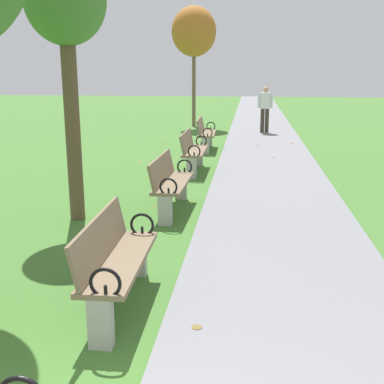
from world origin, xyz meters
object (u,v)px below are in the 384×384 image
park_bench_2 (115,259)px  park_bench_4 (193,150)px  park_bench_3 (170,182)px  tree_3 (66,9)px  tree_4 (194,32)px  park_bench_5 (205,133)px  pedestrian_walking (265,107)px

park_bench_2 → park_bench_4: same height
park_bench_2 → park_bench_3: 3.32m
park_bench_4 → tree_3: bearing=-110.2°
park_bench_3 → tree_4: bearing=94.7°
park_bench_3 → park_bench_4: bearing=90.0°
park_bench_3 → park_bench_5: same height
park_bench_4 → park_bench_3: bearing=-90.0°
park_bench_3 → park_bench_5: bearing=90.0°
park_bench_2 → park_bench_3: (0.00, 3.32, 0.00)m
park_bench_3 → pedestrian_walking: bearing=80.2°
tree_3 → park_bench_4: bearing=69.8°
park_bench_3 → park_bench_5: size_ratio=1.00×
park_bench_2 → pedestrian_walking: 13.66m
tree_4 → park_bench_2: bearing=-86.3°
park_bench_4 → tree_3: size_ratio=0.42×
park_bench_2 → park_bench_3: bearing=90.0°
pedestrian_walking → tree_3: bearing=-106.2°
park_bench_4 → park_bench_5: same height
park_bench_4 → park_bench_5: size_ratio=0.99×
tree_3 → tree_4: (0.38, 12.59, 0.55)m
park_bench_2 → park_bench_5: bearing=90.0°
park_bench_4 → park_bench_5: bearing=90.0°
park_bench_3 → park_bench_4: (-0.00, 3.15, 0.00)m
pedestrian_walking → park_bench_2: bearing=-97.4°
tree_3 → park_bench_5: bearing=78.6°
park_bench_4 → pedestrian_walking: (1.77, 7.07, 0.44)m
tree_4 → pedestrian_walking: size_ratio=2.83×
park_bench_2 → tree_4: 15.68m
tree_4 → pedestrian_walking: bearing=-33.1°
park_bench_4 → tree_3: (-1.37, -3.73, 2.58)m
tree_4 → tree_3: bearing=-91.7°
tree_4 → park_bench_3: bearing=-85.3°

